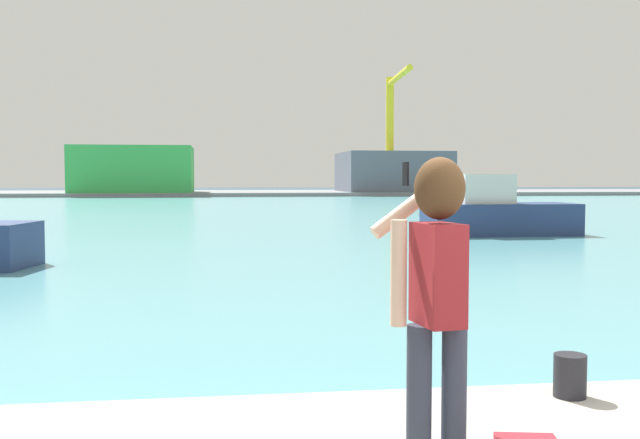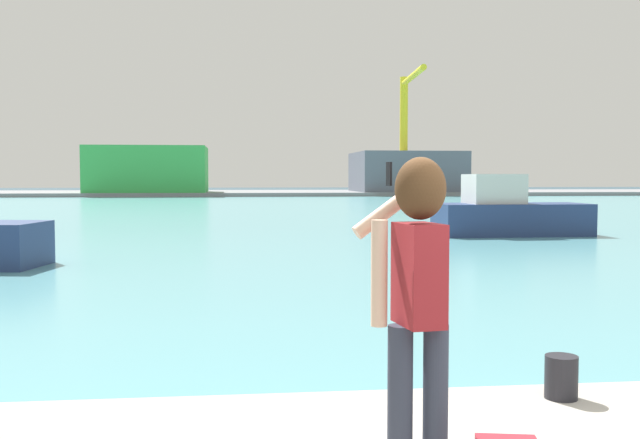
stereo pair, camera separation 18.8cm
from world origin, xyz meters
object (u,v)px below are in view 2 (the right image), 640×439
at_px(warehouse_right, 406,172).
at_px(port_crane, 407,117).
at_px(person_photographer, 416,281).
at_px(boat_moored_2, 508,213).
at_px(warehouse_left, 148,169).
at_px(harbor_bollard, 561,377).

xyz_separation_m(warehouse_right, port_crane, (-1.13, -4.87, 6.69)).
height_order(person_photographer, port_crane, port_crane).
bearing_deg(boat_moored_2, port_crane, 80.26).
bearing_deg(boat_moored_2, warehouse_left, 108.47).
bearing_deg(warehouse_right, warehouse_left, -175.95).
height_order(person_photographer, harbor_bollard, person_photographer).
relative_size(person_photographer, boat_moored_2, 0.29).
distance_m(person_photographer, port_crane, 86.99).
bearing_deg(port_crane, harbor_bollard, -102.39).
bearing_deg(warehouse_right, port_crane, -103.10).
bearing_deg(warehouse_right, person_photographer, -103.12).
xyz_separation_m(person_photographer, boat_moored_2, (9.62, 23.85, -0.86)).
relative_size(person_photographer, warehouse_right, 0.13).
distance_m(warehouse_left, port_crane, 32.25).
height_order(warehouse_right, port_crane, port_crane).
xyz_separation_m(boat_moored_2, port_crane, (10.05, 60.52, 8.80)).
height_order(warehouse_left, port_crane, port_crane).
bearing_deg(warehouse_left, warehouse_right, 4.05).
bearing_deg(warehouse_right, harbor_bollard, -102.43).
height_order(boat_moored_2, port_crane, port_crane).
bearing_deg(harbor_bollard, warehouse_left, 98.76).
xyz_separation_m(person_photographer, warehouse_left, (-11.83, 86.93, 1.51)).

